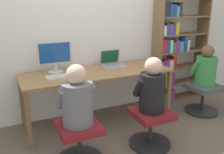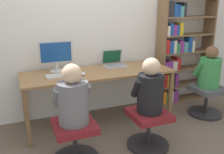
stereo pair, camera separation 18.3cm
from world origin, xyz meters
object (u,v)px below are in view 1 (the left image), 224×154
(person_at_laptop, at_px, (152,88))
(office_chair_left, at_px, (79,140))
(keyboard, at_px, (62,76))
(person_near_shelf, at_px, (206,68))
(laptop, at_px, (112,63))
(desktop_monitor, at_px, (55,56))
(bookshelf, at_px, (174,52))
(office_chair_right, at_px, (151,126))
(office_chair_side, at_px, (203,97))
(person_at_monitor, at_px, (77,99))

(person_at_laptop, bearing_deg, office_chair_left, 177.11)
(keyboard, xyz_separation_m, person_at_laptop, (0.82, -0.75, -0.04))
(person_at_laptop, xyz_separation_m, person_near_shelf, (1.22, 0.43, -0.02))
(person_near_shelf, bearing_deg, laptop, 156.10)
(keyboard, relative_size, office_chair_left, 0.79)
(keyboard, relative_size, person_at_laptop, 0.62)
(desktop_monitor, height_order, keyboard, desktop_monitor)
(bookshelf, relative_size, person_near_shelf, 2.81)
(office_chair_left, distance_m, office_chair_right, 0.85)
(person_at_laptop, distance_m, bookshelf, 1.51)
(bookshelf, xyz_separation_m, person_near_shelf, (0.11, -0.59, -0.14))
(person_at_laptop, bearing_deg, bookshelf, 42.76)
(person_at_laptop, relative_size, bookshelf, 0.37)
(bookshelf, bearing_deg, person_at_laptop, -137.24)
(desktop_monitor, bearing_deg, office_chair_left, -90.83)
(desktop_monitor, height_order, person_near_shelf, desktop_monitor)
(office_chair_side, distance_m, person_near_shelf, 0.44)
(person_at_laptop, bearing_deg, office_chair_side, 19.34)
(office_chair_left, distance_m, person_near_shelf, 2.15)
(office_chair_side, bearing_deg, laptop, 155.94)
(office_chair_left, bearing_deg, bookshelf, 26.69)
(laptop, bearing_deg, office_chair_left, -131.16)
(desktop_monitor, height_order, bookshelf, bookshelf)
(desktop_monitor, height_order, person_at_monitor, desktop_monitor)
(laptop, xyz_separation_m, keyboard, (-0.79, -0.24, -0.04))
(office_chair_right, height_order, office_chair_side, same)
(office_chair_left, bearing_deg, office_chair_side, 10.57)
(person_at_monitor, xyz_separation_m, bookshelf, (1.95, 0.98, 0.13))
(bookshelf, bearing_deg, office_chair_side, -79.42)
(office_chair_left, bearing_deg, person_near_shelf, 10.69)
(bookshelf, bearing_deg, person_at_monitor, -153.41)
(office_chair_right, height_order, bookshelf, bookshelf)
(desktop_monitor, distance_m, keyboard, 0.32)
(office_chair_left, bearing_deg, desktop_monitor, 89.17)
(desktop_monitor, height_order, laptop, desktop_monitor)
(person_at_monitor, height_order, person_near_shelf, person_at_monitor)
(person_at_laptop, xyz_separation_m, bookshelf, (1.11, 1.03, 0.12))
(desktop_monitor, relative_size, person_at_monitor, 0.71)
(office_chair_right, xyz_separation_m, person_near_shelf, (1.22, 0.44, 0.44))
(bookshelf, height_order, office_chair_side, bookshelf)
(keyboard, bearing_deg, office_chair_right, -42.58)
(person_at_monitor, bearing_deg, office_chair_left, -90.00)
(office_chair_right, bearing_deg, person_at_laptop, 90.00)
(person_at_laptop, bearing_deg, office_chair_right, -90.00)
(office_chair_left, relative_size, office_chair_right, 1.00)
(person_at_monitor, relative_size, bookshelf, 0.37)
(office_chair_right, relative_size, office_chair_side, 1.00)
(office_chair_right, height_order, person_at_laptop, person_at_laptop)
(keyboard, relative_size, person_near_shelf, 0.64)
(person_at_laptop, relative_size, person_near_shelf, 1.04)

